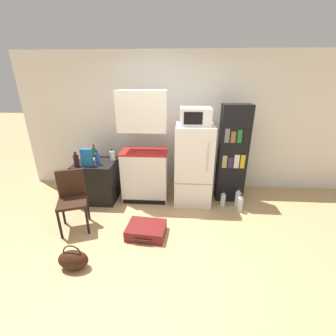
{
  "coord_description": "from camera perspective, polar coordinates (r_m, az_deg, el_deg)",
  "views": [
    {
      "loc": [
        0.16,
        -2.38,
        2.12
      ],
      "look_at": [
        -0.05,
        0.85,
        0.82
      ],
      "focal_mm": 24.0,
      "sensor_mm": 36.0,
      "label": 1
    }
  ],
  "objects": [
    {
      "name": "bottle_green_tall",
      "position": [
        4.42,
        -18.24,
        3.83
      ],
      "size": [
        0.06,
        0.06,
        0.25
      ],
      "color": "#1E6028",
      "rests_on": "side_table"
    },
    {
      "name": "water_bottle_front",
      "position": [
        4.18,
        17.27,
        -7.42
      ],
      "size": [
        0.1,
        0.1,
        0.34
      ],
      "color": "silver",
      "rests_on": "ground_plane"
    },
    {
      "name": "bookshelf",
      "position": [
        4.13,
        16.01,
        3.31
      ],
      "size": [
        0.49,
        0.31,
        1.73
      ],
      "color": "black",
      "rests_on": "ground_plane"
    },
    {
      "name": "handbag",
      "position": [
        3.08,
        -22.93,
        -20.63
      ],
      "size": [
        0.36,
        0.2,
        0.33
      ],
      "color": "#33190F",
      "rests_on": "ground_plane"
    },
    {
      "name": "refrigerator",
      "position": [
        3.95,
        6.43,
        0.73
      ],
      "size": [
        0.64,
        0.62,
        1.41
      ],
      "color": "white",
      "rests_on": "ground_plane"
    },
    {
      "name": "ground_plane",
      "position": [
        3.19,
        -0.02,
        -19.76
      ],
      "size": [
        24.0,
        24.0,
        0.0
      ],
      "primitive_type": "plane",
      "color": "tan"
    },
    {
      "name": "side_table",
      "position": [
        4.34,
        -17.47,
        -3.07
      ],
      "size": [
        0.7,
        0.64,
        0.73
      ],
      "color": "black",
      "rests_on": "ground_plane"
    },
    {
      "name": "chair",
      "position": [
        3.6,
        -23.21,
        -6.28
      ],
      "size": [
        0.52,
        0.52,
        0.89
      ],
      "rotation": [
        0.0,
        0.0,
        0.36
      ],
      "color": "black",
      "rests_on": "ground_plane"
    },
    {
      "name": "kitchen_hutch",
      "position": [
        3.99,
        -6.03,
        3.87
      ],
      "size": [
        0.82,
        0.5,
        1.95
      ],
      "color": "white",
      "rests_on": "ground_plane"
    },
    {
      "name": "bottle_clear_short",
      "position": [
        4.44,
        -20.86,
        3.29
      ],
      "size": [
        0.08,
        0.08,
        0.2
      ],
      "color": "silver",
      "rests_on": "side_table"
    },
    {
      "name": "suitcase_large_flat",
      "position": [
        3.38,
        -5.55,
        -15.4
      ],
      "size": [
        0.57,
        0.48,
        0.16
      ],
      "rotation": [
        0.0,
        0.0,
        -0.08
      ],
      "color": "maroon",
      "rests_on": "ground_plane"
    },
    {
      "name": "water_bottle_back",
      "position": [
        4.13,
        13.77,
        -7.81
      ],
      "size": [
        0.09,
        0.09,
        0.28
      ],
      "color": "silver",
      "rests_on": "ground_plane"
    },
    {
      "name": "bottle_milk_white",
      "position": [
        4.19,
        -13.95,
        3.11
      ],
      "size": [
        0.09,
        0.09,
        0.21
      ],
      "color": "white",
      "rests_on": "side_table"
    },
    {
      "name": "bottle_blue_soda",
      "position": [
        4.04,
        -17.46,
        2.32
      ],
      "size": [
        0.07,
        0.07,
        0.26
      ],
      "color": "#1E47A3",
      "rests_on": "side_table"
    },
    {
      "name": "bowl",
      "position": [
        4.26,
        -19.23,
        1.88
      ],
      "size": [
        0.17,
        0.17,
        0.05
      ],
      "color": "silver",
      "rests_on": "side_table"
    },
    {
      "name": "cereal_box",
      "position": [
        4.02,
        -19.92,
        2.52
      ],
      "size": [
        0.19,
        0.07,
        0.3
      ],
      "color": "#1E66A8",
      "rests_on": "side_table"
    },
    {
      "name": "microwave",
      "position": [
        3.73,
        6.98,
        12.9
      ],
      "size": [
        0.5,
        0.4,
        0.28
      ],
      "color": "silver",
      "rests_on": "refrigerator"
    },
    {
      "name": "bottle_wine_dark",
      "position": [
        4.06,
        -22.3,
        1.77
      ],
      "size": [
        0.09,
        0.09,
        0.26
      ],
      "color": "black",
      "rests_on": "side_table"
    },
    {
      "name": "water_bottle_middle",
      "position": [
        4.03,
        17.86,
        -8.74
      ],
      "size": [
        0.09,
        0.09,
        0.33
      ],
      "color": "silver",
      "rests_on": "ground_plane"
    },
    {
      "name": "wall_back",
      "position": [
        4.46,
        4.3,
        11.16
      ],
      "size": [
        6.4,
        0.1,
        2.59
      ],
      "color": "white",
      "rests_on": "ground_plane"
    }
  ]
}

